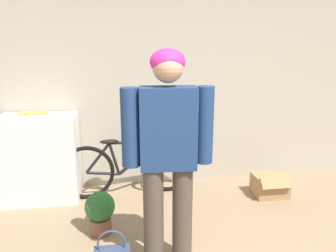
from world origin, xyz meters
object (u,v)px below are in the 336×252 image
object	(u,v)px
person	(168,147)
banana	(33,113)
bicycle	(129,168)
potted_plant	(100,211)
cardboard_box	(270,185)

from	to	relation	value
person	banana	world-z (taller)	person
person	bicycle	xyz separation A→B (m)	(-0.28, 1.32, -0.66)
person	banana	bearing A→B (deg)	136.12
person	banana	size ratio (longest dim) A/B	4.77
bicycle	potted_plant	xyz separation A→B (m)	(-0.30, -0.81, -0.11)
banana	potted_plant	size ratio (longest dim) A/B	0.86
person	cardboard_box	size ratio (longest dim) A/B	4.47
bicycle	person	bearing A→B (deg)	-82.20
banana	cardboard_box	world-z (taller)	banana
person	bicycle	distance (m)	1.51
person	cardboard_box	distance (m)	1.96
banana	cardboard_box	xyz separation A→B (m)	(2.73, -0.39, -0.89)
bicycle	cardboard_box	xyz separation A→B (m)	(1.67, -0.27, -0.22)
banana	potted_plant	bearing A→B (deg)	-50.87
bicycle	potted_plant	size ratio (longest dim) A/B	3.86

